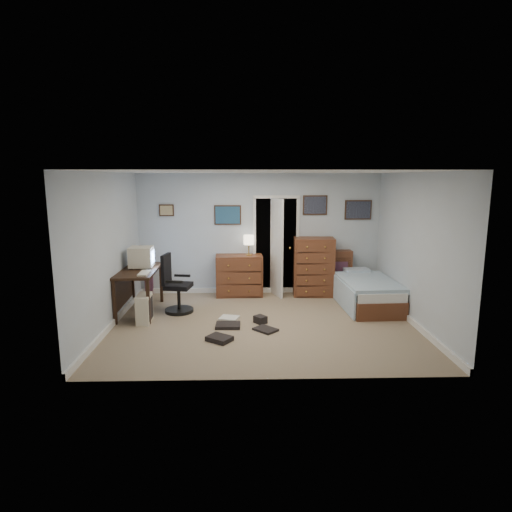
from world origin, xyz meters
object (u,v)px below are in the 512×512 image
at_px(office_chair, 175,290).
at_px(tall_dresser, 314,267).
at_px(computer_desk, 134,279).
at_px(low_dresser, 239,275).
at_px(bed, 366,292).

bearing_deg(office_chair, tall_dresser, 31.01).
xyz_separation_m(computer_desk, tall_dresser, (3.41, 1.07, -0.01)).
height_order(office_chair, tall_dresser, tall_dresser).
distance_m(computer_desk, office_chair, 0.76).
relative_size(office_chair, low_dresser, 1.12).
height_order(computer_desk, bed, computer_desk).
height_order(low_dresser, bed, low_dresser).
xyz_separation_m(tall_dresser, bed, (0.87, -0.80, -0.32)).
height_order(low_dresser, tall_dresser, tall_dresser).
relative_size(computer_desk, bed, 0.76).
xyz_separation_m(computer_desk, office_chair, (0.74, 0.00, -0.20)).
bearing_deg(tall_dresser, computer_desk, -159.19).
bearing_deg(office_chair, computer_desk, -170.41).
relative_size(computer_desk, tall_dresser, 1.16).
relative_size(computer_desk, office_chair, 1.31).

